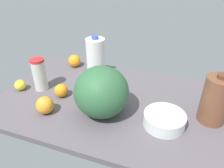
{
  "coord_description": "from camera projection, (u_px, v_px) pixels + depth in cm",
  "views": [
    {
      "loc": [
        32.45,
        -89.41,
        70.92
      ],
      "look_at": [
        0.0,
        0.0,
        13.0
      ],
      "focal_mm": 35.0,
      "sensor_mm": 36.0,
      "label": 1
    }
  ],
  "objects": [
    {
      "name": "countertop",
      "position": [
        112.0,
        102.0,
        1.17
      ],
      "size": [
        120.0,
        76.0,
        3.0
      ],
      "primitive_type": "cube",
      "color": "#585158",
      "rests_on": "ground"
    },
    {
      "name": "mixing_bowl",
      "position": [
        164.0,
        120.0,
        0.98
      ],
      "size": [
        18.87,
        18.87,
        5.94
      ],
      "primitive_type": "cylinder",
      "color": "silver",
      "rests_on": "countertop"
    },
    {
      "name": "watermelon",
      "position": [
        101.0,
        92.0,
        1.01
      ],
      "size": [
        25.69,
        25.69,
        24.36
      ],
      "primitive_type": "ellipsoid",
      "color": "#2E603A",
      "rests_on": "countertop"
    },
    {
      "name": "tumbler_cup",
      "position": [
        39.0,
        74.0,
        1.22
      ],
      "size": [
        7.72,
        7.72,
        18.64
      ],
      "color": "silver",
      "rests_on": "countertop"
    },
    {
      "name": "milk_jug",
      "position": [
        96.0,
        56.0,
        1.38
      ],
      "size": [
        11.91,
        11.91,
        24.32
      ],
      "color": "white",
      "rests_on": "countertop"
    },
    {
      "name": "chocolate_milk_jug",
      "position": [
        215.0,
        100.0,
        0.97
      ],
      "size": [
        12.29,
        12.29,
        24.36
      ],
      "color": "brown",
      "rests_on": "countertop"
    },
    {
      "name": "lemon_loose",
      "position": [
        20.0,
        85.0,
        1.24
      ],
      "size": [
        6.15,
        6.15,
        6.15
      ],
      "primitive_type": "sphere",
      "color": "yellow",
      "rests_on": "countertop"
    },
    {
      "name": "orange_near_front",
      "position": [
        74.0,
        61.0,
        1.49
      ],
      "size": [
        8.27,
        8.27,
        8.27
      ],
      "primitive_type": "sphere",
      "color": "orange",
      "rests_on": "countertop"
    },
    {
      "name": "orange_far_back",
      "position": [
        61.0,
        90.0,
        1.18
      ],
      "size": [
        7.27,
        7.27,
        7.27
      ],
      "primitive_type": "sphere",
      "color": "orange",
      "rests_on": "countertop"
    },
    {
      "name": "orange_beside_bowl",
      "position": [
        45.0,
        105.0,
        1.05
      ],
      "size": [
        8.67,
        8.67,
        8.67
      ],
      "primitive_type": "sphere",
      "color": "orange",
      "rests_on": "countertop"
    }
  ]
}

